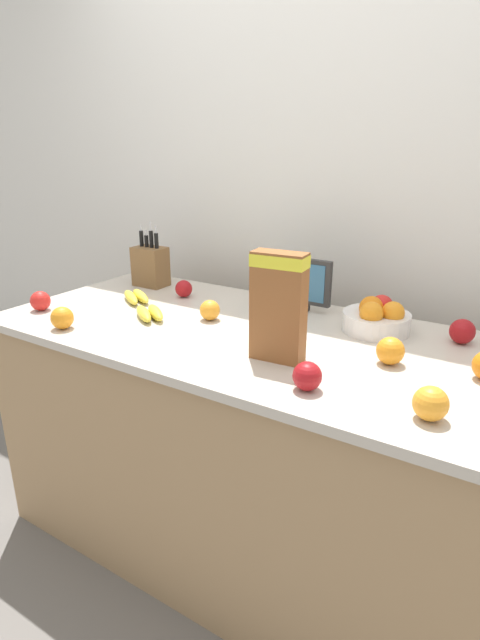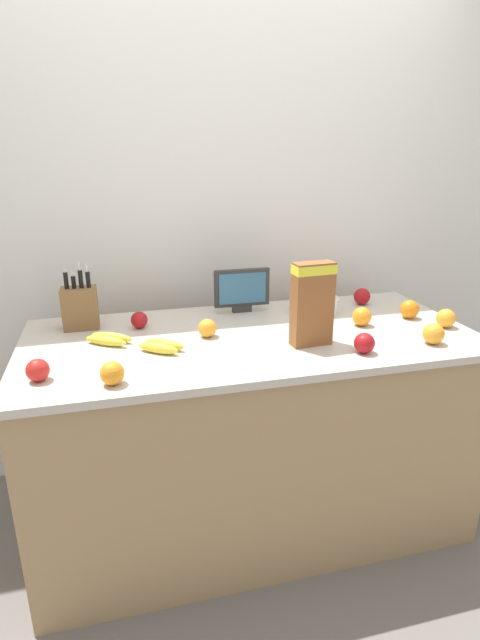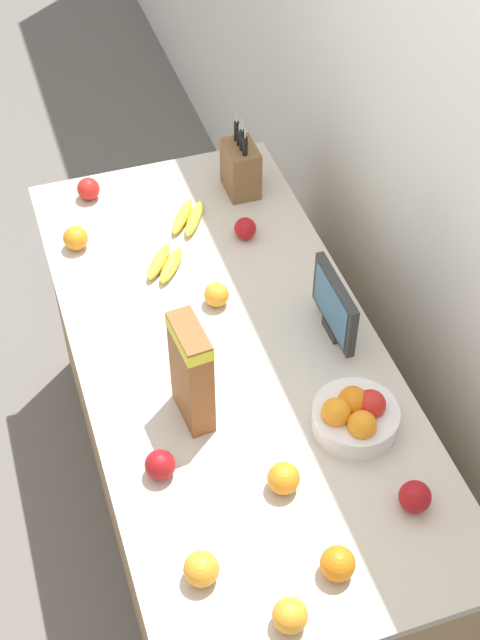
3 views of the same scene
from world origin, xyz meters
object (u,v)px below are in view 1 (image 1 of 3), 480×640
(fruit_bowl, at_px, (377,318))
(apple_leftmost, at_px, (184,289))
(small_monitor, at_px, (299,282))
(banana_bunch_left, at_px, (136,297))
(orange_by_cereal, at_px, (390,351))
(apple_rightmost, at_px, (40,301))
(apple_middle, at_px, (462,331))
(orange_back_center, at_px, (431,403))
(banana_bunch_right, at_px, (150,313))
(cereal_box, at_px, (278,303))
(knife_block, at_px, (150,266))
(orange_near_bowl, at_px, (210,310))
(orange_front_center, at_px, (62,318))
(apple_near_bananas, at_px, (307,376))

(fruit_bowl, distance_m, apple_leftmost, 0.82)
(small_monitor, bearing_deg, banana_bunch_left, -157.07)
(small_monitor, height_order, orange_by_cereal, small_monitor)
(apple_rightmost, relative_size, orange_by_cereal, 0.93)
(apple_middle, height_order, orange_by_cereal, orange_by_cereal)
(apple_rightmost, distance_m, orange_back_center, 1.46)
(banana_bunch_right, xyz_separation_m, apple_leftmost, (-0.06, 0.28, 0.02))
(fruit_bowl, bearing_deg, cereal_box, -114.69)
(apple_middle, height_order, orange_back_center, orange_back_center)
(apple_leftmost, bearing_deg, orange_back_center, -23.26)
(small_monitor, xyz_separation_m, banana_bunch_right, (-0.42, -0.39, -0.09))
(apple_leftmost, bearing_deg, banana_bunch_right, -77.40)
(knife_block, relative_size, orange_near_bowl, 3.89)
(apple_rightmost, distance_m, orange_front_center, 0.25)
(apple_rightmost, height_order, apple_leftmost, apple_rightmost)
(fruit_bowl, distance_m, apple_middle, 0.27)
(fruit_bowl, bearing_deg, small_monitor, 167.39)
(fruit_bowl, height_order, apple_middle, fruit_bowl)
(knife_block, xyz_separation_m, orange_near_bowl, (0.50, -0.24, -0.05))
(cereal_box, relative_size, apple_middle, 4.03)
(cereal_box, xyz_separation_m, orange_near_bowl, (-0.38, 0.18, -0.14))
(knife_block, relative_size, orange_front_center, 3.69)
(apple_near_bananas, height_order, orange_back_center, orange_back_center)
(apple_middle, bearing_deg, orange_by_cereal, -117.66)
(apple_near_bananas, xyz_separation_m, apple_leftmost, (-0.80, 0.49, -0.00))
(orange_near_bowl, bearing_deg, apple_near_bananas, -30.34)
(banana_bunch_left, xyz_separation_m, apple_rightmost, (-0.23, -0.28, 0.02))
(orange_by_cereal, distance_m, orange_back_center, 0.31)
(small_monitor, bearing_deg, orange_front_center, -133.58)
(knife_block, bearing_deg, apple_leftmost, -14.97)
(apple_near_bananas, bearing_deg, orange_back_center, 3.09)
(small_monitor, distance_m, apple_leftmost, 0.50)
(apple_near_bananas, height_order, orange_near_bowl, apple_near_bananas)
(cereal_box, xyz_separation_m, banana_bunch_right, (-0.57, 0.07, -0.16))
(apple_near_bananas, xyz_separation_m, orange_near_bowl, (-0.54, 0.31, -0.00))
(cereal_box, bearing_deg, small_monitor, 103.94)
(apple_middle, relative_size, apple_leftmost, 1.13)
(cereal_box, bearing_deg, orange_near_bowl, 149.59)
(knife_block, bearing_deg, apple_middle, 0.40)
(apple_leftmost, bearing_deg, banana_bunch_left, -130.04)
(knife_block, height_order, small_monitor, knife_block)
(small_monitor, distance_m, cereal_box, 0.49)
(small_monitor, relative_size, orange_near_bowl, 3.47)
(knife_block, height_order, banana_bunch_left, knife_block)
(apple_near_bananas, bearing_deg, cereal_box, 140.21)
(banana_bunch_right, height_order, apple_middle, apple_middle)
(fruit_bowl, distance_m, orange_by_cereal, 0.27)
(apple_rightmost, height_order, apple_middle, apple_middle)
(small_monitor, distance_m, apple_near_bananas, 0.68)
(fruit_bowl, distance_m, orange_near_bowl, 0.59)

